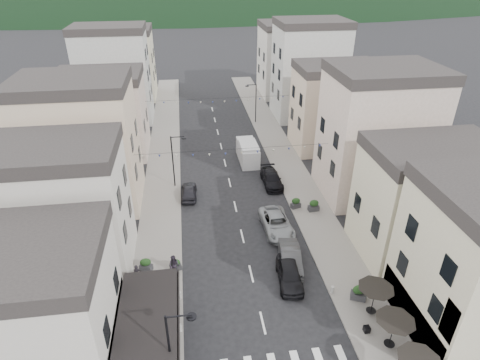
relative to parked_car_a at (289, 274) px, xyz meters
The scene contains 26 objects.
sidewalk_left 24.56m from the parked_car_a, 114.80° to the left, with size 4.00×76.00×0.12m, color slate.
sidewalk_right 22.79m from the parked_car_a, 78.09° to the left, with size 4.00×76.00×0.12m, color slate.
boutique_building 19.17m from the parked_car_a, 165.57° to the right, with size 12.00×8.00×8.00m, color beige.
boutique_awning 11.34m from the parked_car_a, 154.88° to the right, with size 3.77×7.50×3.28m.
buildings_row_left 33.38m from the parked_car_a, 121.67° to the left, with size 10.20×54.16×14.00m.
buildings_row_right 29.84m from the parked_car_a, 66.48° to the left, with size 10.20×54.16×14.50m.
cafe_terrace 8.62m from the parked_car_a, 54.66° to the right, with size 2.50×8.10×2.53m.
streetlamp_left_near 11.93m from the parked_car_a, 138.19° to the right, with size 1.70×0.56×6.00m.
streetlamp_left_far 18.66m from the parked_car_a, 117.89° to the left, with size 1.70×0.56×6.00m.
streetlamp_right_far 34.55m from the parked_car_a, 84.96° to the left, with size 1.70×0.56×6.00m.
bollards 5.07m from the parked_car_a, 123.62° to the right, with size 11.66×10.26×0.60m.
bunting_near 13.52m from the parked_car_a, 102.83° to the left, with size 19.00×0.28×0.62m.
bunting_far 28.85m from the parked_car_a, 95.65° to the left, with size 19.00×0.28×0.62m.
parked_car_a is the anchor object (origin of this frame).
parked_car_b 1.94m from the parked_car_a, 73.72° to the left, with size 1.61×4.61×1.52m, color #37373A.
parked_car_c 6.81m from the parked_car_a, 85.92° to the left, with size 2.51×5.44×1.51m, color gray.
parked_car_d 15.39m from the parked_car_a, 83.28° to the left, with size 1.98×4.87×1.41m, color black.
parked_car_e 15.71m from the parked_car_a, 118.10° to the left, with size 1.59×3.96×1.35m, color black.
delivery_van 21.40m from the parked_car_a, 89.79° to the left, with size 2.22×5.41×2.58m.
pedestrian_a 11.79m from the parked_car_a, behind, with size 0.59×0.39×1.63m, color black.
pedestrian_b 9.08m from the parked_car_a, 167.88° to the left, with size 0.90×0.70×1.86m, color #26202A.
planter_la 11.51m from the parked_car_a, 166.01° to the left, with size 1.14×0.89×1.12m.
planter_lb 9.15m from the parked_car_a, 164.23° to the left, with size 1.01×0.72×1.02m.
planter_ra 5.26m from the parked_car_a, 29.18° to the right, with size 1.27×1.00×1.25m.
planter_rb 10.60m from the parked_car_a, 72.43° to the left, with size 1.09×0.81×1.09m.
planter_rc 10.52m from the parked_car_a, 62.63° to the left, with size 1.11×0.67×1.19m.
Camera 1 is at (-4.27, -13.11, 22.38)m, focal length 30.00 mm.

